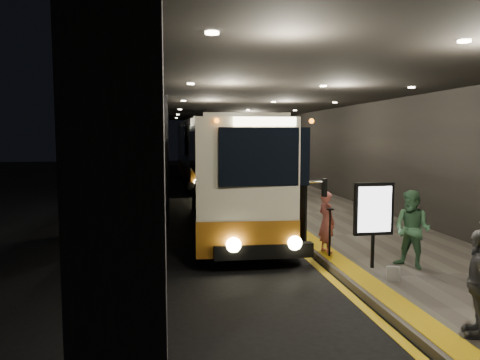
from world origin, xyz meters
TOP-DOWN VIEW (x-y plane):
  - ground at (0.00, 0.00)m, footprint 90.00×90.00m
  - lane_line_white at (-1.80, 5.00)m, footprint 0.12×50.00m
  - kerb_stripe_yellow at (2.35, 5.00)m, footprint 0.18×50.00m
  - sidewalk at (4.75, 5.00)m, footprint 4.50×50.00m
  - tactile_strip at (2.85, 5.00)m, footprint 0.50×50.00m
  - terminal_wall at (7.00, 5.00)m, footprint 0.10×50.00m
  - support_columns at (-1.50, 4.00)m, footprint 0.80×24.80m
  - canopy at (2.50, 5.00)m, footprint 9.00×50.00m
  - coach_main at (0.99, 3.40)m, footprint 3.01×11.28m
  - coach_second at (1.05, 17.11)m, footprint 2.99×12.48m
  - passenger_boarding at (2.80, -1.02)m, footprint 0.50×0.64m
  - passenger_waiting_green at (4.21, -2.62)m, footprint 0.90×0.99m
  - passenger_waiting_grey at (3.37, -6.05)m, footprint 0.81×1.04m
  - bag_polka at (3.36, -3.46)m, footprint 0.27×0.18m
  - info_sign at (3.36, -2.49)m, footprint 0.90×0.13m
  - stanchion_post at (2.75, -1.41)m, footprint 0.05×0.05m

SIDE VIEW (x-z plane):
  - ground at x=0.00m, z-range 0.00..0.00m
  - lane_line_white at x=-1.80m, z-range 0.00..0.01m
  - kerb_stripe_yellow at x=2.35m, z-range 0.00..0.01m
  - sidewalk at x=4.75m, z-range 0.00..0.15m
  - tactile_strip at x=2.85m, z-range 0.15..0.16m
  - bag_polka at x=3.36m, z-range 0.15..0.46m
  - stanchion_post at x=2.75m, z-range 0.15..1.31m
  - passenger_boarding at x=2.80m, z-range 0.15..1.70m
  - passenger_waiting_grey at x=3.37m, z-range 0.15..1.73m
  - passenger_waiting_green at x=4.21m, z-range 0.15..1.88m
  - info_sign at x=3.36m, z-range 0.48..2.38m
  - coach_main at x=0.99m, z-range -0.07..3.41m
  - coach_second at x=1.05m, z-range -0.08..3.82m
  - support_columns at x=-1.50m, z-range 0.00..4.40m
  - terminal_wall at x=7.00m, z-range 0.00..6.00m
  - canopy at x=2.50m, z-range 4.40..4.80m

